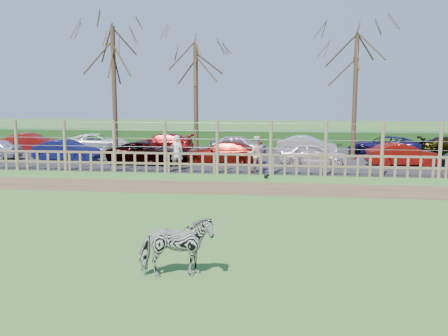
# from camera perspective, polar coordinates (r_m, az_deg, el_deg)

# --- Properties ---
(ground) EXTENTS (120.00, 120.00, 0.00)m
(ground) POSITION_cam_1_polar(r_m,az_deg,el_deg) (15.79, -4.75, -5.19)
(ground) COLOR #669940
(ground) RESTS_ON ground
(dirt_strip) EXTENTS (34.00, 2.80, 0.01)m
(dirt_strip) POSITION_cam_1_polar(r_m,az_deg,el_deg) (20.12, -2.12, -2.22)
(dirt_strip) COLOR brown
(dirt_strip) RESTS_ON ground
(asphalt) EXTENTS (44.00, 13.00, 0.04)m
(asphalt) POSITION_cam_1_polar(r_m,az_deg,el_deg) (29.92, 0.94, 1.28)
(asphalt) COLOR #232326
(asphalt) RESTS_ON ground
(hedge) EXTENTS (46.00, 2.00, 1.10)m
(hedge) POSITION_cam_1_polar(r_m,az_deg,el_deg) (36.80, 2.11, 3.42)
(hedge) COLOR #1E4716
(hedge) RESTS_ON ground
(fence) EXTENTS (30.16, 0.16, 2.50)m
(fence) POSITION_cam_1_polar(r_m,az_deg,el_deg) (23.42, -0.77, 1.25)
(fence) COLOR brown
(fence) RESTS_ON ground
(tree_left) EXTENTS (4.80, 4.80, 7.88)m
(tree_left) POSITION_cam_1_polar(r_m,az_deg,el_deg) (29.24, -12.53, 11.91)
(tree_left) COLOR #3D2B1E
(tree_left) RESTS_ON ground
(tree_mid) EXTENTS (4.80, 4.80, 6.83)m
(tree_mid) POSITION_cam_1_polar(r_m,az_deg,el_deg) (29.02, -3.25, 10.64)
(tree_mid) COLOR #3D2B1E
(tree_mid) RESTS_ON ground
(tree_right) EXTENTS (4.80, 4.80, 7.35)m
(tree_right) POSITION_cam_1_polar(r_m,az_deg,el_deg) (29.32, 14.85, 11.09)
(tree_right) COLOR #3D2B1E
(tree_right) RESTS_ON ground
(zebra) EXTENTS (1.63, 1.04, 1.27)m
(zebra) POSITION_cam_1_polar(r_m,az_deg,el_deg) (10.27, -5.51, -8.96)
(zebra) COLOR gray
(zebra) RESTS_ON ground
(visitor_a) EXTENTS (0.69, 0.51, 1.72)m
(visitor_a) POSITION_cam_1_polar(r_m,az_deg,el_deg) (24.42, -5.43, 1.74)
(visitor_a) COLOR silver
(visitor_a) RESTS_ON asphalt
(visitor_b) EXTENTS (0.95, 0.80, 1.72)m
(visitor_b) POSITION_cam_1_polar(r_m,az_deg,el_deg) (23.91, 3.66, 1.62)
(visitor_b) COLOR beige
(visitor_b) RESTS_ON asphalt
(crow) EXTENTS (0.26, 0.19, 0.21)m
(crow) POSITION_cam_1_polar(r_m,az_deg,el_deg) (22.33, 4.86, -0.94)
(crow) COLOR black
(crow) RESTS_ON ground
(car_1) EXTENTS (3.73, 1.56, 1.20)m
(car_1) POSITION_cam_1_polar(r_m,az_deg,el_deg) (28.92, -17.49, 1.89)
(car_1) COLOR #121552
(car_1) RESTS_ON asphalt
(car_2) EXTENTS (4.42, 2.22, 1.20)m
(car_2) POSITION_cam_1_polar(r_m,az_deg,el_deg) (26.96, -8.66, 1.74)
(car_2) COLOR black
(car_2) RESTS_ON asphalt
(car_3) EXTENTS (4.23, 1.93, 1.20)m
(car_3) POSITION_cam_1_polar(r_m,az_deg,el_deg) (26.61, -0.16, 1.75)
(car_3) COLOR maroon
(car_3) RESTS_ON asphalt
(car_4) EXTENTS (3.54, 1.46, 1.20)m
(car_4) POSITION_cam_1_polar(r_m,az_deg,el_deg) (26.29, 10.22, 1.54)
(car_4) COLOR silver
(car_4) RESTS_ON asphalt
(car_5) EXTENTS (3.78, 1.73, 1.20)m
(car_5) POSITION_cam_1_polar(r_m,az_deg,el_deg) (27.25, 19.79, 1.41)
(car_5) COLOR maroon
(car_5) RESTS_ON asphalt
(car_7) EXTENTS (3.73, 1.57, 1.20)m
(car_7) POSITION_cam_1_polar(r_m,az_deg,el_deg) (34.92, -21.18, 2.75)
(car_7) COLOR maroon
(car_7) RESTS_ON asphalt
(car_8) EXTENTS (4.48, 2.36, 1.20)m
(car_8) POSITION_cam_1_polar(r_m,az_deg,el_deg) (33.28, -14.24, 2.81)
(car_8) COLOR white
(car_8) RESTS_ON asphalt
(car_9) EXTENTS (4.14, 1.70, 1.20)m
(car_9) POSITION_cam_1_polar(r_m,az_deg,el_deg) (32.46, -7.17, 2.87)
(car_9) COLOR maroon
(car_9) RESTS_ON asphalt
(car_10) EXTENTS (3.66, 1.80, 1.20)m
(car_10) POSITION_cam_1_polar(r_m,az_deg,el_deg) (30.95, 1.68, 2.67)
(car_10) COLOR #C3B1C3
(car_10) RESTS_ON asphalt
(car_11) EXTENTS (3.78, 1.74, 1.20)m
(car_11) POSITION_cam_1_polar(r_m,az_deg,el_deg) (30.82, 9.49, 2.53)
(car_11) COLOR #C1B0BB
(car_11) RESTS_ON asphalt
(car_12) EXTENTS (4.54, 2.55, 1.20)m
(car_12) POSITION_cam_1_polar(r_m,az_deg,el_deg) (31.84, 17.79, 2.43)
(car_12) COLOR #191345
(car_12) RESTS_ON asphalt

